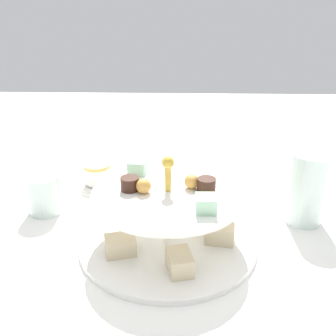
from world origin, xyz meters
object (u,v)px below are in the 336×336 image
at_px(water_glass_short_left, 44,194).
at_px(butter_knife_right, 192,170).
at_px(water_glass_tall_right, 307,189).
at_px(teacup_with_saucer, 98,175).
at_px(tiered_serving_stand, 168,221).

xyz_separation_m(water_glass_short_left, butter_knife_right, (0.21, -0.29, -0.04)).
relative_size(water_glass_tall_right, teacup_with_saucer, 1.49).
relative_size(tiered_serving_stand, teacup_with_saucer, 3.33).
bearing_deg(tiered_serving_stand, butter_knife_right, -8.93).
bearing_deg(butter_knife_right, water_glass_tall_right, 144.94).
xyz_separation_m(tiered_serving_stand, water_glass_short_left, (0.10, 0.24, -0.01)).
distance_m(water_glass_tall_right, water_glass_short_left, 0.50).
bearing_deg(teacup_with_saucer, butter_knife_right, -67.65).
distance_m(tiered_serving_stand, teacup_with_saucer, 0.28).
bearing_deg(water_glass_short_left, tiered_serving_stand, -112.00).
height_order(teacup_with_saucer, butter_knife_right, teacup_with_saucer).
distance_m(water_glass_tall_right, teacup_with_saucer, 0.44).
height_order(water_glass_tall_right, butter_knife_right, water_glass_tall_right).
bearing_deg(tiered_serving_stand, teacup_with_saucer, 36.96).
xyz_separation_m(water_glass_tall_right, butter_knife_right, (0.23, 0.20, -0.07)).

